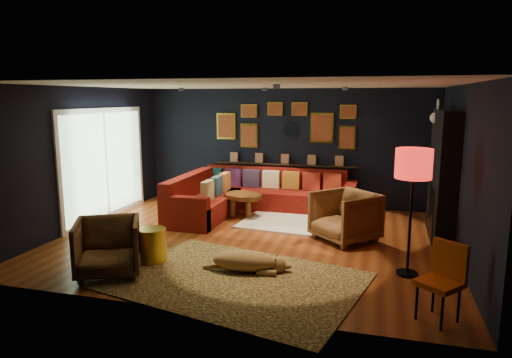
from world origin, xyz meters
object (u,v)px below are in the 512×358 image
(pouf, at_px, (194,214))
(gold_stool, at_px, (153,245))
(armchair_left, at_px, (108,245))
(dog, at_px, (245,257))
(orange_chair, at_px, (443,275))
(floor_lamp, at_px, (413,169))
(sectional, at_px, (248,197))
(coffee_table, at_px, (243,198))
(armchair_right, at_px, (345,214))

(pouf, distance_m, gold_stool, 1.95)
(armchair_left, height_order, dog, armchair_left)
(gold_stool, relative_size, orange_chair, 0.59)
(pouf, distance_m, floor_lamp, 4.25)
(sectional, bearing_deg, coffee_table, -88.02)
(coffee_table, height_order, orange_chair, orange_chair)
(armchair_right, height_order, orange_chair, armchair_right)
(sectional, distance_m, coffee_table, 0.42)
(armchair_right, bearing_deg, orange_chair, -20.57)
(sectional, height_order, floor_lamp, floor_lamp)
(coffee_table, bearing_deg, armchair_left, -103.95)
(pouf, distance_m, armchair_right, 2.84)
(armchair_left, distance_m, dog, 1.88)
(armchair_left, height_order, armchair_right, armchair_right)
(armchair_right, bearing_deg, floor_lamp, -10.45)
(orange_chair, xyz_separation_m, dog, (-2.48, 0.74, -0.30))
(armchair_right, xyz_separation_m, dog, (-1.22, -1.79, -0.25))
(pouf, relative_size, dog, 0.48)
(gold_stool, bearing_deg, pouf, 95.29)
(dog, bearing_deg, sectional, 99.93)
(sectional, relative_size, pouf, 5.71)
(orange_chair, distance_m, floor_lamp, 1.59)
(coffee_table, relative_size, dog, 0.87)
(armchair_left, relative_size, gold_stool, 1.69)
(armchair_right, distance_m, orange_chair, 2.83)
(orange_chair, height_order, dog, orange_chair)
(armchair_left, distance_m, orange_chair, 4.25)
(floor_lamp, bearing_deg, dog, -167.31)
(gold_stool, distance_m, floor_lamp, 3.84)
(sectional, relative_size, armchair_left, 3.98)
(sectional, relative_size, dog, 2.74)
(pouf, relative_size, floor_lamp, 0.34)
(sectional, bearing_deg, gold_stool, -98.65)
(coffee_table, distance_m, floor_lamp, 4.04)
(orange_chair, bearing_deg, gold_stool, -151.83)
(gold_stool, bearing_deg, sectional, 81.35)
(sectional, xyz_separation_m, coffee_table, (0.01, -0.42, 0.06))
(armchair_left, xyz_separation_m, floor_lamp, (3.95, 1.09, 1.05))
(armchair_left, distance_m, floor_lamp, 4.23)
(orange_chair, relative_size, dog, 0.70)
(coffee_table, relative_size, armchair_right, 1.15)
(orange_chair, bearing_deg, dog, -157.59)
(armchair_left, xyz_separation_m, armchair_right, (2.99, 2.39, 0.04))
(pouf, distance_m, dog, 2.52)
(pouf, bearing_deg, dog, -50.54)
(sectional, height_order, orange_chair, orange_chair)
(floor_lamp, bearing_deg, coffee_table, 142.80)
(sectional, distance_m, armchair_right, 2.61)
(orange_chair, bearing_deg, armchair_left, -142.89)
(armchair_right, bearing_deg, armchair_left, -98.44)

